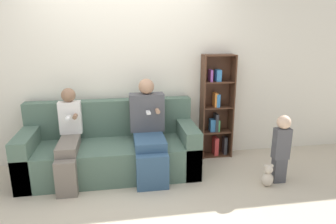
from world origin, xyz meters
The scene contains 8 objects.
ground_plane centered at (0.00, 0.00, 0.00)m, with size 14.00×14.00×0.00m, color beige.
back_wall centered at (0.00, 0.96, 1.27)m, with size 10.00×0.06×2.55m.
couch centered at (-0.21, 0.52, 0.30)m, with size 2.17×0.83×0.90m.
adult_seated centered at (0.26, 0.40, 0.62)m, with size 0.44×0.75×1.21m.
child_seated centered at (-0.70, 0.37, 0.55)m, with size 0.27×0.78×1.11m.
toddler_standing centered at (1.80, -0.08, 0.46)m, with size 0.19×0.16×0.84m.
bookshelf centered at (1.28, 0.84, 0.70)m, with size 0.45×0.23×1.48m.
teddy_bear centered at (1.61, -0.16, 0.13)m, with size 0.14×0.11×0.28m.
Camera 1 is at (-0.08, -3.13, 1.81)m, focal length 32.00 mm.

